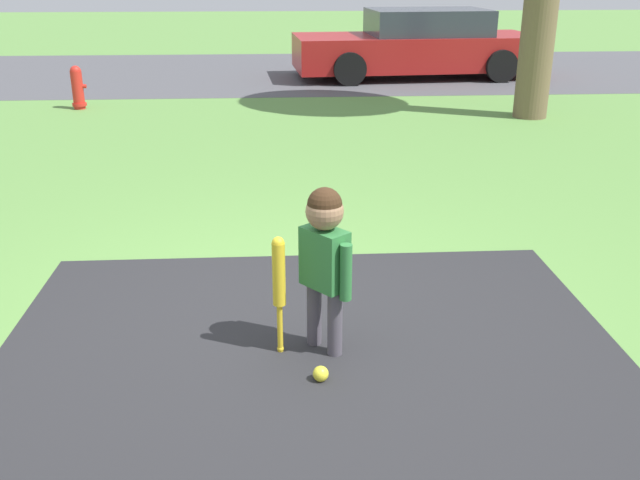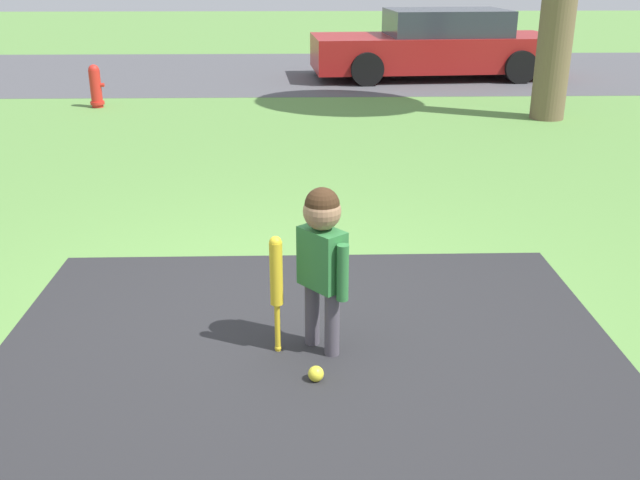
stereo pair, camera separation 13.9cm
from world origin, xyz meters
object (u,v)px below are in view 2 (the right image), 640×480
object	(u,v)px
sports_ball	(316,374)
fire_hydrant	(96,87)
parked_car	(436,46)
baseball_bat	(276,278)
child	(322,248)

from	to	relation	value
sports_ball	fire_hydrant	size ratio (longest dim) A/B	0.13
fire_hydrant	parked_car	world-z (taller)	parked_car
baseball_bat	sports_ball	world-z (taller)	baseball_bat
baseball_bat	sports_ball	xyz separation A→B (m)	(0.21, -0.32, -0.42)
fire_hydrant	parked_car	size ratio (longest dim) A/B	0.14
child	parked_car	xyz separation A→B (m)	(2.51, 10.35, -0.03)
baseball_bat	sports_ball	distance (m)	0.57
baseball_bat	fire_hydrant	distance (m)	8.06
child	baseball_bat	world-z (taller)	child
sports_ball	parked_car	bearing A→B (deg)	76.58
child	baseball_bat	size ratio (longest dim) A/B	1.38
child	fire_hydrant	distance (m)	8.14
child	parked_car	world-z (taller)	parked_car
child	baseball_bat	xyz separation A→B (m)	(-0.25, -0.02, -0.17)
child	parked_car	bearing A→B (deg)	126.37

